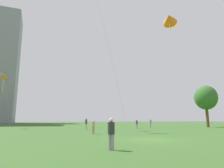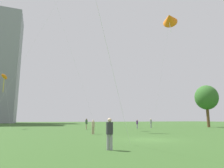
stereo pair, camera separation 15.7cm
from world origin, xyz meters
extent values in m
plane|color=#335623|center=(0.00, 0.00, 0.00)|extent=(280.00, 280.00, 0.00)
cylinder|color=tan|center=(-2.74, 8.09, 0.40)|extent=(0.15, 0.15, 0.81)
cylinder|color=tan|center=(-2.61, 7.99, 0.40)|extent=(0.15, 0.15, 0.81)
cylinder|color=tan|center=(-2.67, 8.04, 1.13)|extent=(0.37, 0.37, 0.64)
sphere|color=beige|center=(-2.67, 8.04, 1.56)|extent=(0.22, 0.22, 0.22)
cylinder|color=tan|center=(-0.44, 19.78, 0.45)|extent=(0.17, 0.17, 0.91)
cylinder|color=tan|center=(-0.36, 19.95, 0.45)|extent=(0.17, 0.17, 0.91)
cylinder|color=#3F593F|center=(-0.40, 19.86, 1.27)|extent=(0.42, 0.42, 0.72)
sphere|color=brown|center=(-0.40, 19.86, 1.75)|extent=(0.25, 0.25, 0.25)
cylinder|color=gray|center=(-5.45, -4.33, 0.43)|extent=(0.16, 0.16, 0.87)
cylinder|color=gray|center=(-5.30, -4.43, 0.43)|extent=(0.16, 0.16, 0.87)
cylinder|color=#2D2D33|center=(-5.37, -4.38, 1.21)|extent=(0.40, 0.40, 0.69)
sphere|color=beige|center=(-5.37, -4.38, 1.68)|extent=(0.24, 0.24, 0.24)
cylinder|color=gray|center=(13.45, 20.79, 0.46)|extent=(0.17, 0.17, 0.91)
cylinder|color=gray|center=(13.31, 20.66, 0.46)|extent=(0.17, 0.17, 0.91)
cylinder|color=gray|center=(13.38, 20.72, 1.27)|extent=(0.42, 0.42, 0.72)
sphere|color=beige|center=(13.38, 20.72, 1.76)|extent=(0.25, 0.25, 0.25)
cylinder|color=gray|center=(9.45, 19.48, 0.42)|extent=(0.16, 0.16, 0.83)
cylinder|color=gray|center=(9.47, 19.31, 0.42)|extent=(0.16, 0.16, 0.83)
cylinder|color=#593372|center=(9.46, 19.40, 1.16)|extent=(0.38, 0.38, 0.66)
sphere|color=tan|center=(9.46, 19.40, 1.60)|extent=(0.22, 0.22, 0.22)
cylinder|color=silver|center=(-5.36, -4.13, 5.82)|extent=(4.58, 3.41, 11.65)
cylinder|color=silver|center=(-13.90, 27.78, 5.12)|extent=(2.26, 3.87, 10.25)
ellipsoid|color=orange|center=(-15.02, 29.70, 10.24)|extent=(1.34, 2.54, 1.11)
cylinder|color=yellow|center=(-15.02, 29.70, 8.50)|extent=(0.14, 0.34, 2.88)
cylinder|color=silver|center=(-10.77, 18.34, 11.92)|extent=(10.07, 0.46, 23.84)
cylinder|color=silver|center=(-2.06, 25.63, 14.59)|extent=(10.70, 0.67, 29.19)
cylinder|color=silver|center=(16.78, 21.24, 11.65)|extent=(0.75, 6.81, 23.31)
cone|color=orange|center=(17.15, 17.83, 23.31)|extent=(4.41, 4.41, 3.67)
cylinder|color=white|center=(17.15, 17.83, 21.59)|extent=(0.47, 0.15, 2.82)
cylinder|color=brown|center=(27.96, 19.75, 2.47)|extent=(0.63, 0.63, 4.94)
ellipsoid|color=#336628|center=(27.96, 19.75, 6.75)|extent=(5.16, 5.16, 5.62)
camera|label=1|loc=(-9.79, -15.40, 1.70)|focal=32.48mm
camera|label=2|loc=(-9.65, -15.46, 1.70)|focal=32.48mm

